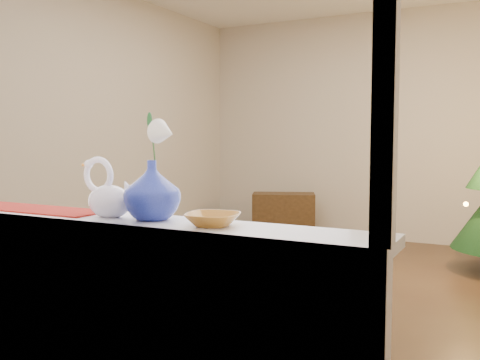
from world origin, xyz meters
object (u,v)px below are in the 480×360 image
object	(u,v)px
amber_dish	(213,220)
side_table	(283,216)
swan	(109,189)
blue_vase	(152,186)
paperweight	(155,212)

from	to	relation	value
amber_dish	side_table	distance (m)	4.70
swan	blue_vase	xyz separation A→B (m)	(0.18, 0.02, 0.02)
blue_vase	amber_dish	size ratio (longest dim) A/B	1.60
paperweight	side_table	distance (m)	4.63
paperweight	side_table	world-z (taller)	paperweight
swan	amber_dish	distance (m)	0.46
paperweight	side_table	bearing A→B (deg)	107.09
paperweight	amber_dish	bearing A→B (deg)	-0.00
side_table	blue_vase	bearing A→B (deg)	-95.62
blue_vase	side_table	size ratio (longest dim) A/B	0.33
swan	side_table	distance (m)	4.58
amber_dish	paperweight	bearing A→B (deg)	180.00
amber_dish	side_table	size ratio (longest dim) A/B	0.21
paperweight	side_table	xyz separation A→B (m)	(-1.35, 4.38, -0.68)
swan	side_table	size ratio (longest dim) A/B	0.34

